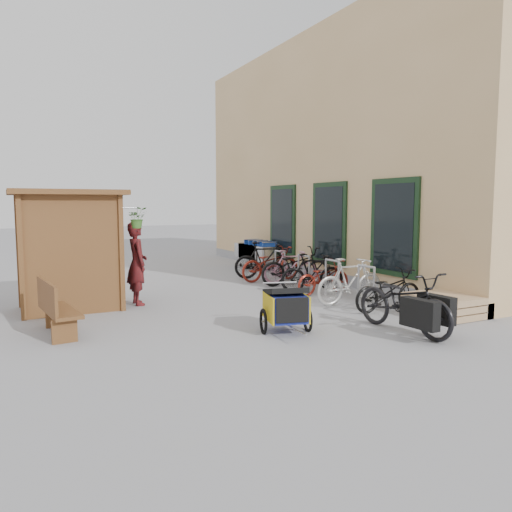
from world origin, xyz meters
name	(u,v)px	position (x,y,z in m)	size (l,w,h in m)	color
ground	(268,318)	(0.00, 0.00, 0.00)	(80.00, 80.00, 0.00)	gray
building	(381,161)	(6.49, 4.50, 3.49)	(6.07, 13.00, 7.00)	#D7AF7B
kiosk	(65,233)	(-3.28, 2.47, 1.55)	(2.49, 1.65, 2.40)	brown
bike_rack	(304,268)	(2.30, 2.40, 0.52)	(0.05, 5.35, 0.86)	#A5A8AD
pallet_stack	(443,305)	(3.00, -1.40, 0.21)	(1.00, 1.20, 0.40)	tan
bench	(55,307)	(-3.67, 0.48, 0.46)	(0.58, 1.45, 0.89)	brown
shopping_carts	(255,252)	(3.00, 6.52, 0.56)	(0.53, 2.12, 0.96)	silver
child_trailer	(286,306)	(-0.25, -1.07, 0.45)	(0.90, 1.41, 0.81)	navy
cargo_bike	(405,302)	(1.49, -1.99, 0.52)	(0.82, 2.03, 1.04)	black
person_kiosk	(137,263)	(-1.88, 2.36, 0.87)	(0.64, 0.42, 1.75)	maroon
bike_0	(388,290)	(2.39, -0.57, 0.42)	(0.56, 1.60, 0.84)	black
bike_1	(350,281)	(2.15, 0.33, 0.50)	(0.47, 1.66, 1.00)	silver
bike_2	(323,277)	(2.32, 1.56, 0.40)	(0.53, 1.53, 0.81)	maroon
bike_3	(312,273)	(2.24, 1.92, 0.47)	(0.44, 1.57, 0.94)	black
bike_4	(296,266)	(2.42, 2.98, 0.50)	(0.67, 1.91, 1.01)	black
bike_5	(291,267)	(2.44, 3.26, 0.45)	(0.43, 1.51, 0.91)	pink
bike_6	(270,264)	(2.17, 3.91, 0.48)	(0.63, 1.81, 0.95)	maroon
bike_7	(265,260)	(2.26, 4.40, 0.52)	(0.49, 1.74, 1.05)	black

